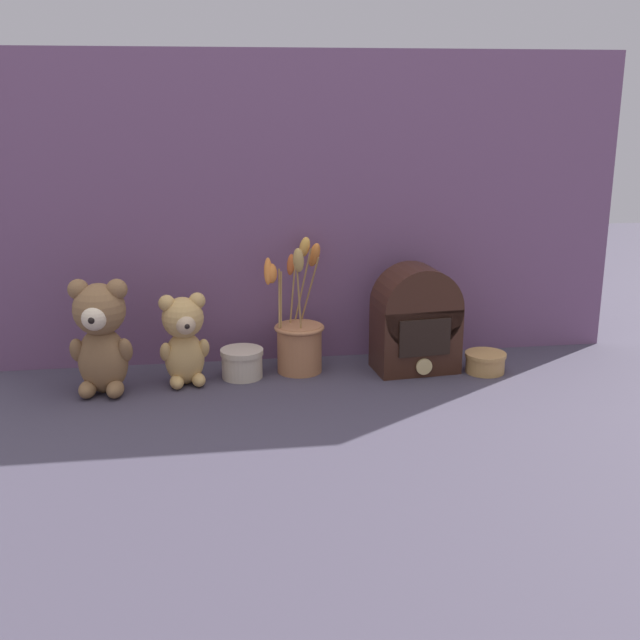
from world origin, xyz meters
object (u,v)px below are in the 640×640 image
at_px(flower_vase, 299,337).
at_px(vintage_radio, 416,321).
at_px(teddy_bear_medium, 184,338).
at_px(decorative_tin_tall, 242,363).
at_px(decorative_tin_short, 485,362).
at_px(teddy_bear_large, 101,335).

bearing_deg(flower_vase, vintage_radio, -6.51).
relative_size(teddy_bear_medium, decorative_tin_tall, 2.11).
xyz_separation_m(flower_vase, decorative_tin_tall, (-0.13, -0.03, -0.05)).
distance_m(decorative_tin_tall, decorative_tin_short, 0.57).
relative_size(teddy_bear_large, flower_vase, 0.81).
xyz_separation_m(flower_vase, decorative_tin_short, (0.43, -0.07, -0.06)).
height_order(decorative_tin_tall, decorative_tin_short, decorative_tin_tall).
xyz_separation_m(vintage_radio, decorative_tin_tall, (-0.41, 0.01, -0.09)).
xyz_separation_m(vintage_radio, decorative_tin_short, (0.16, -0.04, -0.10)).
height_order(teddy_bear_large, decorative_tin_tall, teddy_bear_large).
distance_m(vintage_radio, decorative_tin_tall, 0.42).
bearing_deg(teddy_bear_large, teddy_bear_medium, 9.43).
distance_m(teddy_bear_large, decorative_tin_tall, 0.32).
relative_size(vintage_radio, decorative_tin_tall, 2.55).
height_order(teddy_bear_medium, decorative_tin_short, teddy_bear_medium).
relative_size(teddy_bear_large, teddy_bear_medium, 1.22).
xyz_separation_m(teddy_bear_large, teddy_bear_medium, (0.18, 0.03, -0.02)).
distance_m(teddy_bear_large, vintage_radio, 0.71).
height_order(flower_vase, vintage_radio, flower_vase).
relative_size(teddy_bear_medium, flower_vase, 0.67).
bearing_deg(decorative_tin_short, teddy_bear_medium, 178.19).
bearing_deg(decorative_tin_short, teddy_bear_large, -179.53).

